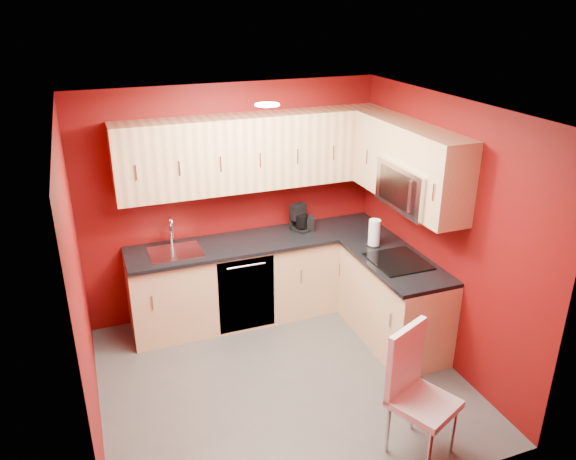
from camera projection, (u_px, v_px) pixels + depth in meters
floor at (282, 380)px, 5.19m from camera, size 3.20×3.20×0.00m
ceiling at (280, 109)px, 4.22m from camera, size 3.20×3.20×0.00m
wall_back at (233, 202)px, 6.00m from camera, size 3.20×0.00×3.20m
wall_front at (365, 359)px, 3.41m from camera, size 3.20×0.00×3.20m
wall_left at (80, 292)px, 4.19m from camera, size 0.00×3.00×3.00m
wall_right at (442, 232)px, 5.23m from camera, size 0.00×3.00×3.00m
base_cabinets_back at (261, 278)px, 6.12m from camera, size 2.80×0.60×0.87m
base_cabinets_right at (394, 302)px, 5.66m from camera, size 0.60×1.30×0.87m
countertop_back at (260, 241)px, 5.93m from camera, size 2.80×0.63×0.04m
countertop_right at (396, 262)px, 5.47m from camera, size 0.63×1.27×0.04m
upper_cabinets_back at (254, 152)px, 5.69m from camera, size 2.80×0.35×0.75m
upper_cabinets_right at (406, 156)px, 5.30m from camera, size 0.35×1.55×0.75m
microwave at (415, 187)px, 5.17m from camera, size 0.42×0.76×0.42m
cooktop at (398, 261)px, 5.43m from camera, size 0.50×0.55×0.01m
sink at (175, 248)px, 5.63m from camera, size 0.52×0.42×0.35m
dishwasher_front at (247, 295)px, 5.79m from camera, size 0.60×0.02×0.82m
downlight at (267, 105)px, 4.49m from camera, size 0.20×0.20×0.01m
coffee_maker at (302, 218)px, 6.10m from camera, size 0.25×0.28×0.29m
napkin_holder at (308, 223)px, 6.14m from camera, size 0.18×0.18×0.15m
paper_towel at (374, 233)px, 5.73m from camera, size 0.20×0.20×0.28m
dining_chair at (424, 397)px, 4.18m from camera, size 0.57×0.58×1.05m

